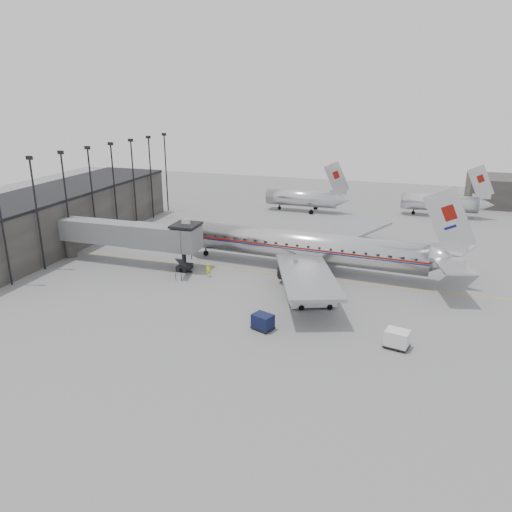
# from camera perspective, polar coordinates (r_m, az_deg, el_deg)

# --- Properties ---
(ground) EXTENTS (160.00, 160.00, 0.00)m
(ground) POSITION_cam_1_polar(r_m,az_deg,el_deg) (61.78, -1.81, -3.59)
(ground) COLOR slate
(ground) RESTS_ON ground
(terminal) EXTENTS (12.00, 46.00, 8.00)m
(terminal) POSITION_cam_1_polar(r_m,az_deg,el_deg) (85.44, -21.50, 4.22)
(terminal) COLOR #34312F
(terminal) RESTS_ON ground
(apron_line) EXTENTS (60.00, 0.15, 0.01)m
(apron_line) POSITION_cam_1_polar(r_m,az_deg,el_deg) (66.27, 2.38, -2.02)
(apron_line) COLOR gold
(apron_line) RESTS_ON ground
(jet_bridge) EXTENTS (21.00, 6.20, 7.10)m
(jet_bridge) POSITION_cam_1_polar(r_m,az_deg,el_deg) (70.52, -13.69, 2.31)
(jet_bridge) COLOR slate
(jet_bridge) RESTS_ON ground
(floodlight_masts) EXTENTS (0.90, 42.25, 15.25)m
(floodlight_masts) POSITION_cam_1_polar(r_m,az_deg,el_deg) (83.01, -17.04, 7.40)
(floodlight_masts) COLOR black
(floodlight_masts) RESTS_ON ground
(distant_aircraft_near) EXTENTS (16.39, 3.20, 10.26)m
(distant_aircraft_near) POSITION_cam_1_polar(r_m,az_deg,el_deg) (100.28, 5.33, 6.66)
(distant_aircraft_near) COLOR silver
(distant_aircraft_near) RESTS_ON ground
(distant_aircraft_mid) EXTENTS (16.39, 3.20, 10.26)m
(distant_aircraft_mid) POSITION_cam_1_polar(r_m,az_deg,el_deg) (102.03, 20.31, 5.79)
(distant_aircraft_mid) COLOR silver
(distant_aircraft_mid) RESTS_ON ground
(airliner) EXTENTS (40.30, 37.24, 12.74)m
(airliner) POSITION_cam_1_polar(r_m,az_deg,el_deg) (67.10, 6.22, 1.04)
(airliner) COLOR silver
(airliner) RESTS_ON ground
(service_van) EXTENTS (5.43, 3.70, 2.39)m
(service_van) POSITION_cam_1_polar(r_m,az_deg,el_deg) (56.33, 6.63, -4.59)
(service_van) COLOR silver
(service_van) RESTS_ON ground
(baggage_cart_navy) EXTENTS (2.52, 2.24, 1.64)m
(baggage_cart_navy) POSITION_cam_1_polar(r_m,az_deg,el_deg) (51.03, 0.78, -7.49)
(baggage_cart_navy) COLOR #0D1236
(baggage_cart_navy) RESTS_ON ground
(baggage_cart_white) EXTENTS (2.57, 2.17, 1.77)m
(baggage_cart_white) POSITION_cam_1_polar(r_m,az_deg,el_deg) (49.44, 15.82, -9.07)
(baggage_cart_white) COLOR silver
(baggage_cart_white) RESTS_ON ground
(ramp_worker) EXTENTS (0.78, 0.68, 1.80)m
(ramp_worker) POSITION_cam_1_polar(r_m,az_deg,el_deg) (65.09, -5.46, -1.64)
(ramp_worker) COLOR #D6E71B
(ramp_worker) RESTS_ON ground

